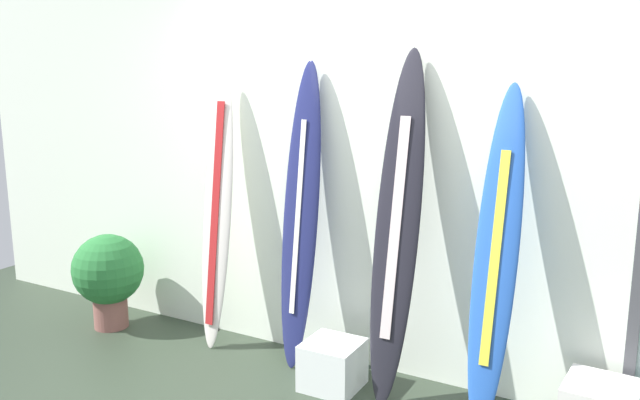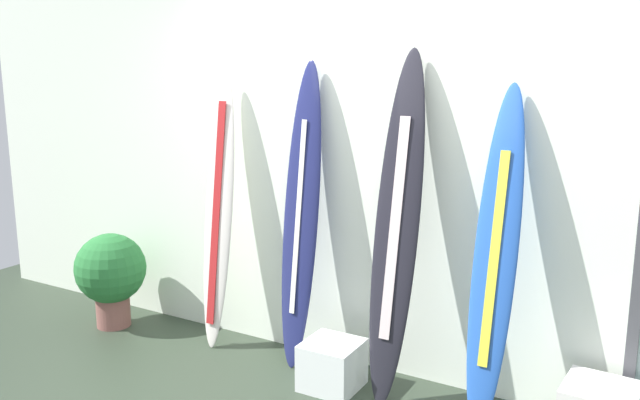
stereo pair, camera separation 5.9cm
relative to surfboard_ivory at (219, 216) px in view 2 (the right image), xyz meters
The scene contains 7 objects.
wall_back 1.20m from the surfboard_ivory, 15.35° to the left, with size 7.20×0.20×2.80m, color white.
surfboard_ivory is the anchor object (origin of this frame).
surfboard_navy 0.66m from the surfboard_ivory, ahead, with size 0.27×0.33×1.99m.
surfboard_charcoal 1.37m from the surfboard_ivory, ahead, with size 0.28×0.47×2.06m.
surfboard_cobalt 1.95m from the surfboard_ivory, ahead, with size 0.25×0.48×1.87m.
display_block_left 1.29m from the surfboard_ivory, 10.76° to the right, with size 0.34×0.34×0.29m.
potted_plant 1.06m from the surfboard_ivory, 168.89° to the right, with size 0.53×0.53×0.72m.
Camera 2 is at (1.80, -2.48, 1.97)m, focal length 37.15 mm.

